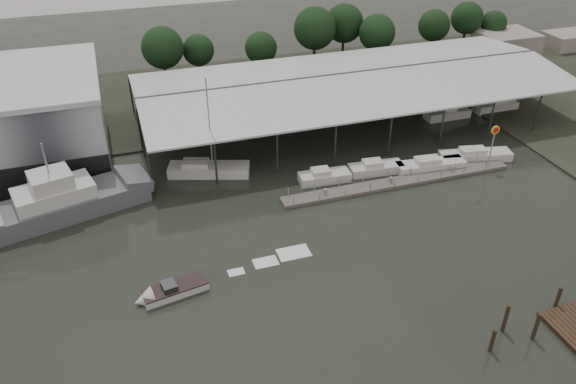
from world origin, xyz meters
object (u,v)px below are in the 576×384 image
object	(u,v)px
grey_trawler	(68,200)
speedboat_underway	(169,291)
shell_fuel_sign	(494,138)
white_sailboat	(208,169)

from	to	relation	value
grey_trawler	speedboat_underway	bearing A→B (deg)	-77.79
grey_trawler	shell_fuel_sign	bearing A→B (deg)	-21.39
white_sailboat	speedboat_underway	distance (m)	20.74
speedboat_underway	grey_trawler	bearing A→B (deg)	-73.14
white_sailboat	shell_fuel_sign	bearing A→B (deg)	2.53
shell_fuel_sign	white_sailboat	size ratio (longest dim) A/B	0.46
grey_trawler	speedboat_underway	world-z (taller)	grey_trawler
shell_fuel_sign	grey_trawler	xyz separation A→B (m)	(-47.77, 5.67, -2.35)
grey_trawler	speedboat_underway	xyz separation A→B (m)	(8.13, -16.06, -1.19)
white_sailboat	grey_trawler	bearing A→B (deg)	-149.68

